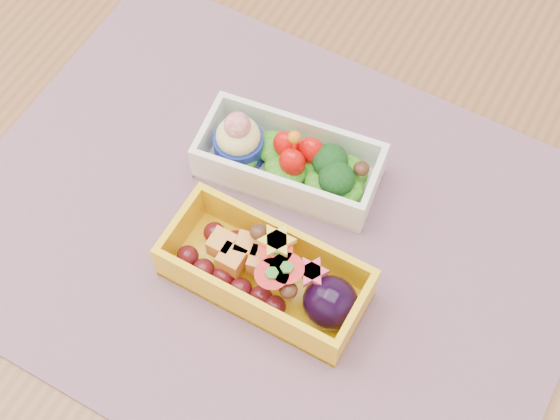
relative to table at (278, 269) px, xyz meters
The scene contains 4 objects.
table is the anchor object (origin of this frame).
placemat 0.10m from the table, 93.22° to the right, with size 0.54×0.41×0.00m, color gray.
bento_white 0.13m from the table, 108.64° to the left, with size 0.17×0.09×0.07m.
bento_yellow 0.14m from the table, 67.09° to the right, with size 0.17×0.08×0.06m.
Camera 1 is at (0.17, -0.31, 1.40)m, focal length 53.53 mm.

